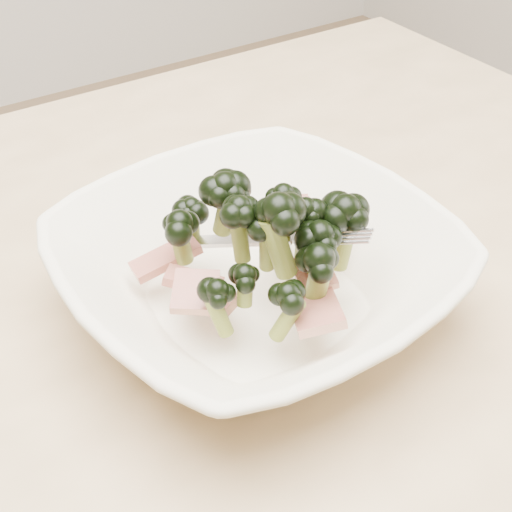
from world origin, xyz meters
The scene contains 2 objects.
dining_table centered at (0.00, 0.00, 0.65)m, with size 1.20×0.80×0.75m.
broccoli_dish centered at (0.08, -0.04, 0.79)m, with size 0.32×0.32×0.13m.
Camera 1 is at (-0.15, -0.40, 1.14)m, focal length 50.00 mm.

